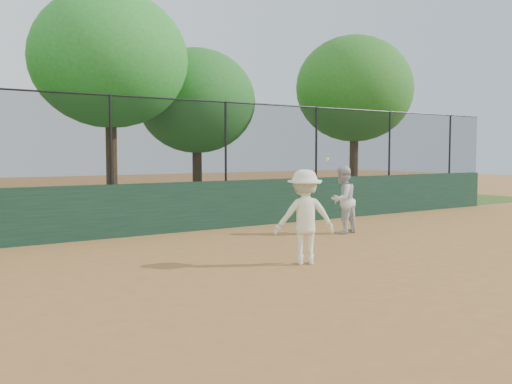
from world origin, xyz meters
TOP-DOWN VIEW (x-y plane):
  - ground at (0.00, 0.00)m, footprint 80.00×80.00m
  - back_wall at (0.00, 6.00)m, footprint 26.00×0.20m
  - grass_strip at (0.00, 12.00)m, footprint 36.00×12.00m
  - player_second at (4.24, 3.58)m, footprint 0.88×0.75m
  - player_main at (1.14, 1.22)m, footprint 1.21×0.98m
  - fence_assembly at (-0.03, 6.00)m, footprint 26.00×0.06m
  - tree_2 at (1.62, 11.66)m, footprint 5.11×4.64m
  - tree_3 at (5.27, 12.53)m, footprint 4.49×4.08m
  - tree_4 at (11.56, 10.68)m, footprint 4.97×4.52m

SIDE VIEW (x-z plane):
  - ground at x=0.00m, z-range 0.00..0.00m
  - grass_strip at x=0.00m, z-range 0.00..0.01m
  - back_wall at x=0.00m, z-range 0.00..1.20m
  - player_second at x=4.24m, z-range 0.00..1.60m
  - player_main at x=1.14m, z-range -0.10..1.73m
  - fence_assembly at x=-0.03m, z-range 1.24..3.24m
  - tree_3 at x=5.27m, z-range 0.93..6.70m
  - tree_4 at x=11.56m, z-range 1.16..7.81m
  - tree_2 at x=1.62m, z-range 1.34..8.46m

